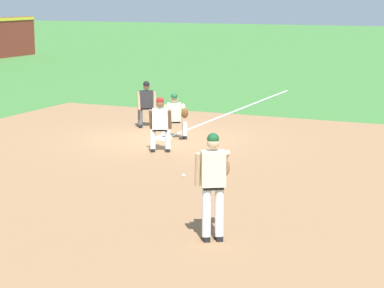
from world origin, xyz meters
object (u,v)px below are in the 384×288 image
first_baseman (175,114)px  first_base_bag (163,138)px  baseball (184,175)px  pitcher (214,180)px  umpire (146,102)px  baserunner (160,122)px

first_baseman → first_base_bag: bearing=118.5°
first_base_bag → baseball: first_base_bag is taller
pitcher → umpire: bearing=33.4°
baserunner → umpire: same height
baseball → baserunner: 2.96m
first_base_bag → first_baseman: (0.16, -0.30, 0.69)m
first_baseman → baserunner: bearing=-167.3°
baseball → first_baseman: first_baseman is taller
first_base_bag → umpire: (1.57, 1.36, 0.75)m
pitcher → first_base_bag: bearing=31.7°
pitcher → first_baseman: size_ratio=1.39×
first_base_bag → baseball: 4.55m
baseball → pitcher: bearing=-148.8°
pitcher → umpire: 11.09m
first_base_bag → baseball: bearing=-147.9°
baseball → first_baseman: 4.59m
first_baseman → pitcher: bearing=-150.5°
first_baseman → baserunner: (-1.73, -0.39, 0.06)m
pitcher → first_baseman: pitcher is taller
pitcher → baseball: bearing=31.2°
baseball → baserunner: (2.28, 1.73, 0.76)m
baseball → umpire: size_ratio=0.05×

